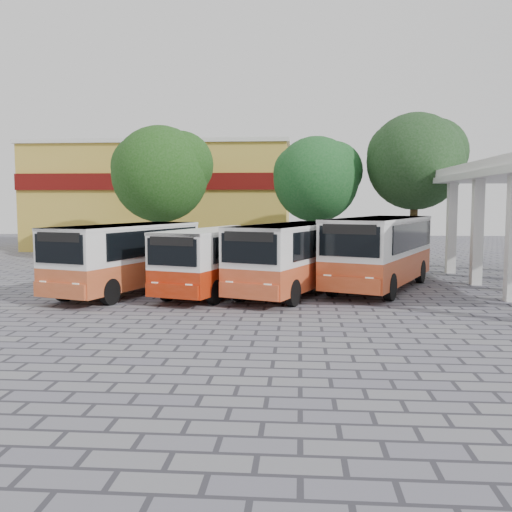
# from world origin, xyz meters

# --- Properties ---
(ground) EXTENTS (90.00, 90.00, 0.00)m
(ground) POSITION_xyz_m (0.00, 0.00, 0.00)
(ground) COLOR slate
(ground) RESTS_ON ground
(shophouse_block) EXTENTS (20.40, 10.40, 8.30)m
(shophouse_block) POSITION_xyz_m (-11.00, 25.99, 4.16)
(shophouse_block) COLOR gold
(shophouse_block) RESTS_ON ground
(bus_far_left) EXTENTS (4.70, 8.24, 2.79)m
(bus_far_left) POSITION_xyz_m (-7.02, 2.61, 1.61)
(bus_far_left) COLOR #BE5027
(bus_far_left) RESTS_ON ground
(bus_centre_left) EXTENTS (4.35, 7.74, 2.62)m
(bus_centre_left) POSITION_xyz_m (-3.30, 2.84, 1.52)
(bus_centre_left) COLOR #AC2205
(bus_centre_left) RESTS_ON ground
(bus_centre_right) EXTENTS (5.08, 8.38, 2.82)m
(bus_centre_right) POSITION_xyz_m (-0.32, 2.89, 1.63)
(bus_centre_right) COLOR #C34922
(bus_centre_right) RESTS_ON ground
(bus_far_right) EXTENTS (5.67, 9.04, 3.04)m
(bus_far_right) POSITION_xyz_m (3.39, 4.55, 1.76)
(bus_far_right) COLOR #C3471F
(bus_far_right) RESTS_ON ground
(tree_left) EXTENTS (6.10, 5.81, 8.29)m
(tree_left) POSITION_xyz_m (-8.39, 14.28, 5.58)
(tree_left) COLOR #392E1B
(tree_left) RESTS_ON ground
(tree_middle) EXTENTS (5.33, 5.08, 7.60)m
(tree_middle) POSITION_xyz_m (0.97, 14.46, 5.22)
(tree_middle) COLOR black
(tree_middle) RESTS_ON ground
(tree_right) EXTENTS (5.89, 5.61, 8.86)m
(tree_right) POSITION_xyz_m (6.69, 14.17, 6.23)
(tree_right) COLOR #48361C
(tree_right) RESTS_ON ground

